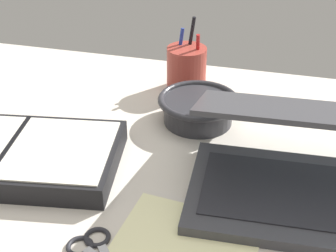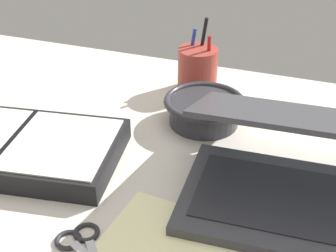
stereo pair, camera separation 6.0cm
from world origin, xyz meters
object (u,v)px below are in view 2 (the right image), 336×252
Objects in this scene: laptop at (303,175)px; pen_cup at (198,69)px; bowl at (204,109)px; planner at (16,147)px; scissors at (83,244)px.

pen_cup is (-26.29, 31.43, 0.02)cm from laptop.
bowl reaches higher than planner.
bowl reaches higher than scissors.
laptop reaches higher than pen_cup.
bowl is 15.05cm from pen_cup.
bowl is at bearing 136.47° from laptop.
planner is 2.99× the size of scissors.
laptop is 40.98cm from pen_cup.
bowl is (-20.70, 17.59, -1.86)cm from laptop.
bowl is 1.00× the size of pen_cup.
planner is at bearing -177.94° from scissors.
planner reaches higher than scissors.
planner is at bearing -177.05° from laptop.
pen_cup is 1.22× the size of scissors.
pen_cup is at bearing 125.84° from scissors.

